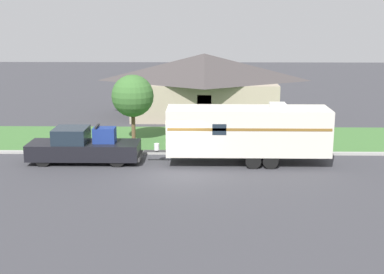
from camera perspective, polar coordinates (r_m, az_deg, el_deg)
ground_plane at (r=26.41m, az=-1.73°, el=-3.93°), size 120.00×120.00×0.00m
curb_strip at (r=29.99m, az=-1.38°, el=-1.70°), size 80.00×0.30×0.14m
lawn_strip at (r=33.54m, az=-1.12°, el=-0.18°), size 80.00×7.00×0.03m
house_across_street at (r=40.56m, az=1.30°, el=5.67°), size 11.46×6.74×4.76m
pickup_truck at (r=28.74m, az=-11.54°, el=-1.04°), size 5.93×1.97×2.00m
travel_trailer at (r=27.95m, az=5.96°, el=0.68°), size 9.63×2.35×3.23m
mailbox at (r=30.87m, az=-9.91°, el=0.39°), size 0.48×0.20×1.35m
tree_in_yard at (r=32.53m, az=-6.35°, el=4.37°), size 2.55×2.55×4.12m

